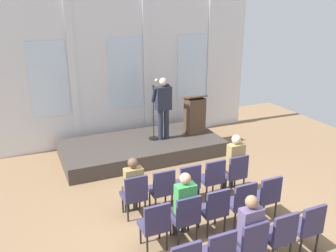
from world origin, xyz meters
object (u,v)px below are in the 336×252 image
object	(u,v)px
chair_r0_c1	(162,187)
chair_r2_c4	(307,225)
chair_r2_c2	(250,243)
chair_r0_c2	(188,182)
chair_r0_c3	(212,177)
audience_r0_c0	(133,183)
chair_r0_c0	(135,193)
audience_r2_c2	(248,228)
chair_r1_c1	(186,215)
lectern	(195,115)
chair_r1_c0	(155,223)
mic_stand	(154,128)
chair_r0_c4	(235,172)
chair_r1_c3	(241,201)
chair_r2_c3	(280,233)
audience_r1_c1	(184,203)
chair_r1_c4	(267,195)
speaker	(163,104)
chair_r1_c2	(215,208)
audience_r0_c4	(234,161)

from	to	relation	value
chair_r0_c1	chair_r2_c4	distance (m)	2.77
chair_r0_c1	chair_r2_c2	xyz separation A→B (m)	(0.58, -2.15, 0.00)
chair_r2_c4	chair_r0_c2	bearing A→B (deg)	118.45
chair_r0_c3	chair_r2_c2	world-z (taller)	same
audience_r0_c0	chair_r2_c4	xyz separation A→B (m)	(2.33, -2.24, -0.17)
chair_r0_c0	audience_r2_c2	world-z (taller)	audience_r2_c2
chair_r0_c1	chair_r1_c1	size ratio (longest dim) A/B	1.00
lectern	chair_r1_c0	xyz separation A→B (m)	(-2.80, -3.91, -0.42)
mic_stand	chair_r1_c0	size ratio (longest dim) A/B	1.65
chair_r0_c4	chair_r1_c3	distance (m)	1.22
mic_stand	chair_r2_c3	world-z (taller)	mic_stand
mic_stand	audience_r2_c2	world-z (taller)	mic_stand
chair_r0_c2	chair_r1_c3	xyz separation A→B (m)	(0.58, -1.08, 0.00)
chair_r2_c3	chair_r0_c1	bearing A→B (deg)	118.45
audience_r1_c1	chair_r2_c2	distance (m)	1.31
audience_r0_c0	chair_r0_c2	distance (m)	1.18
audience_r0_c0	chair_r1_c4	xyz separation A→B (m)	(2.33, -1.16, -0.17)
audience_r2_c2	chair_r2_c4	distance (m)	1.19
lectern	chair_r0_c0	bearing A→B (deg)	-134.60
mic_stand	chair_r0_c0	xyz separation A→B (m)	(-1.53, -2.86, -0.20)
chair_r0_c2	chair_r1_c1	distance (m)	1.22
chair_r0_c4	chair_r2_c3	bearing A→B (deg)	-105.16
chair_r0_c1	chair_r1_c0	bearing A→B (deg)	-118.45
chair_r1_c4	audience_r2_c2	xyz separation A→B (m)	(-1.17, -1.00, 0.21)
chair_r0_c2	chair_r1_c0	xyz separation A→B (m)	(-1.17, -1.08, 0.00)
chair_r0_c2	chair_r2_c3	size ratio (longest dim) A/B	1.00
mic_stand	chair_r1_c4	xyz separation A→B (m)	(0.80, -3.94, -0.20)
chair_r1_c0	chair_r1_c1	xyz separation A→B (m)	(0.58, 0.00, 0.00)
chair_r1_c1	mic_stand	bearing A→B (deg)	76.46
chair_r0_c0	chair_r1_c4	bearing A→B (deg)	-24.77
chair_r2_c3	chair_r0_c0	bearing A→B (deg)	129.10
chair_r2_c2	lectern	bearing A→B (deg)	71.88
chair_r1_c3	chair_r1_c1	bearing A→B (deg)	180.00
speaker	chair_r1_c2	world-z (taller)	speaker
chair_r1_c3	chair_r0_c0	bearing A→B (deg)	148.40
audience_r2_c2	speaker	bearing A→B (deg)	82.74
audience_r0_c4	chair_r1_c1	xyz separation A→B (m)	(-1.75, -1.15, -0.23)
mic_stand	audience_r0_c0	world-z (taller)	mic_stand
mic_stand	audience_r1_c1	size ratio (longest dim) A/B	1.17
lectern	chair_r1_c2	size ratio (longest dim) A/B	1.23
chair_r0_c3	chair_r2_c4	xyz separation A→B (m)	(0.58, -2.15, 0.00)
chair_r0_c3	audience_r2_c2	size ratio (longest dim) A/B	0.70
audience_r2_c2	lectern	bearing A→B (deg)	71.60
lectern	chair_r2_c4	distance (m)	5.03
chair_r0_c1	chair_r2_c2	world-z (taller)	same
audience_r1_c1	chair_r1_c3	bearing A→B (deg)	-3.96
chair_r0_c1	audience_r0_c4	distance (m)	1.77
lectern	audience_r0_c0	distance (m)	3.93
chair_r1_c3	chair_r1_c4	world-z (taller)	same
chair_r1_c0	chair_r1_c2	xyz separation A→B (m)	(1.17, 0.00, 0.00)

